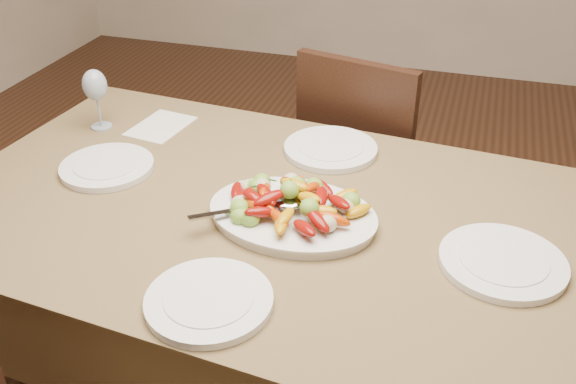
% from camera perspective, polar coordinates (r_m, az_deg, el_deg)
% --- Properties ---
extents(floor, '(6.00, 6.00, 0.00)m').
position_cam_1_polar(floor, '(2.23, -0.48, -16.29)').
color(floor, '#3D2112').
rests_on(floor, ground).
extents(dining_table, '(1.92, 1.19, 0.76)m').
position_cam_1_polar(dining_table, '(1.86, 0.00, -11.59)').
color(dining_table, brown).
rests_on(dining_table, ground).
extents(chair_far, '(0.51, 0.51, 0.95)m').
position_cam_1_polar(chair_far, '(2.42, 7.52, 2.24)').
color(chair_far, black).
rests_on(chair_far, ground).
extents(serving_platter, '(0.44, 0.34, 0.02)m').
position_cam_1_polar(serving_platter, '(1.59, 0.40, -2.22)').
color(serving_platter, white).
rests_on(serving_platter, dining_table).
extents(roasted_vegetables, '(0.36, 0.26, 0.09)m').
position_cam_1_polar(roasted_vegetables, '(1.56, 0.41, -0.48)').
color(roasted_vegetables, '#740B06').
rests_on(roasted_vegetables, serving_platter).
extents(serving_spoon, '(0.24, 0.24, 0.03)m').
position_cam_1_polar(serving_spoon, '(1.56, -2.32, -1.30)').
color(serving_spoon, '#9EA0A8').
rests_on(serving_spoon, serving_platter).
extents(plate_left, '(0.26, 0.26, 0.02)m').
position_cam_1_polar(plate_left, '(1.88, -15.79, 2.15)').
color(plate_left, white).
rests_on(plate_left, dining_table).
extents(plate_right, '(0.28, 0.28, 0.02)m').
position_cam_1_polar(plate_right, '(1.53, 18.53, -5.95)').
color(plate_right, white).
rests_on(plate_right, dining_table).
extents(plate_far, '(0.28, 0.28, 0.02)m').
position_cam_1_polar(plate_far, '(1.91, 3.80, 3.83)').
color(plate_far, white).
rests_on(plate_far, dining_table).
extents(plate_near, '(0.27, 0.27, 0.02)m').
position_cam_1_polar(plate_near, '(1.36, -7.03, -9.59)').
color(plate_near, white).
rests_on(plate_near, dining_table).
extents(wine_glass, '(0.08, 0.08, 0.20)m').
position_cam_1_polar(wine_glass, '(2.10, -16.63, 8.04)').
color(wine_glass, '#8C99A5').
rests_on(wine_glass, dining_table).
extents(menu_card, '(0.18, 0.23, 0.00)m').
position_cam_1_polar(menu_card, '(2.10, -11.24, 5.76)').
color(menu_card, silver).
rests_on(menu_card, dining_table).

